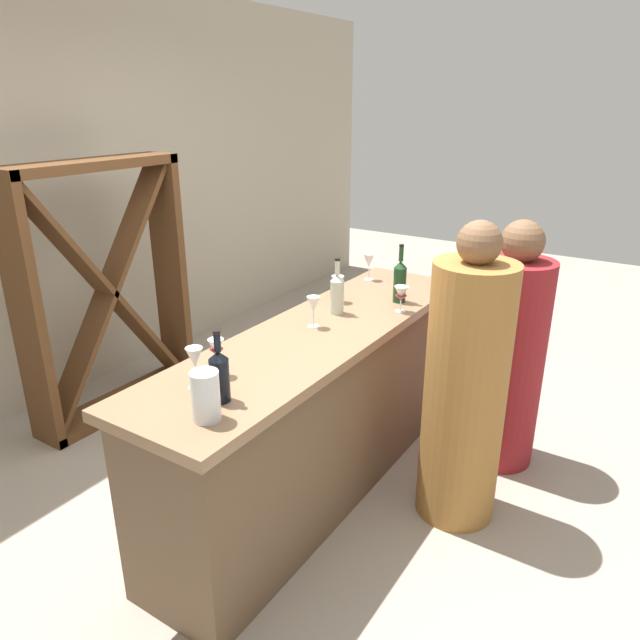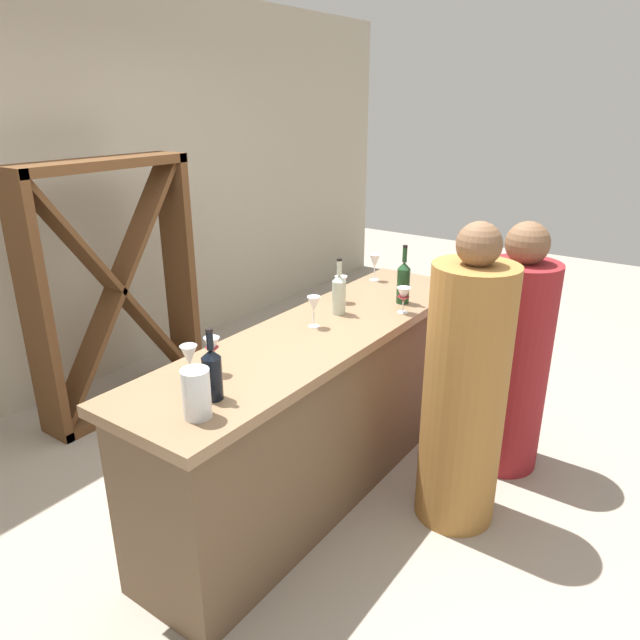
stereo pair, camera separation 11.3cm
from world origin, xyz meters
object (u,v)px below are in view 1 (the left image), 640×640
object	(u,v)px
wine_glass_near_center	(313,305)
wine_glass_far_center	(338,284)
water_pitcher	(206,396)
wine_glass_near_right	(195,359)
wine_bottle_center_olive_green	(400,280)
wine_glass_near_left	(401,295)
wine_bottle_leftmost_near_black	(219,375)
person_center_guest	(508,357)
person_left_guest	(465,390)
wine_rack	(107,292)
wine_glass_far_left	(216,350)
wine_glass_far_right	(369,262)
wine_bottle_second_left_clear_pale	(337,293)

from	to	relation	value
wine_glass_near_center	wine_glass_far_center	bearing A→B (deg)	14.17
water_pitcher	wine_glass_near_right	bearing A→B (deg)	52.25
wine_bottle_center_olive_green	wine_glass_near_left	world-z (taller)	wine_bottle_center_olive_green
wine_bottle_leftmost_near_black	person_center_guest	distance (m)	1.81
person_left_guest	wine_glass_far_center	bearing A→B (deg)	-28.37
wine_glass_near_center	person_left_guest	world-z (taller)	person_left_guest
wine_glass_near_center	person_left_guest	bearing A→B (deg)	-74.93
wine_rack	wine_bottle_center_olive_green	size ratio (longest dim) A/B	5.02
wine_glass_near_center	wine_glass_far_center	xyz separation A→B (m)	(0.40, 0.10, -0.01)
wine_glass_near_right	wine_glass_far_left	bearing A→B (deg)	4.05
wine_bottle_leftmost_near_black	wine_glass_far_right	size ratio (longest dim) A/B	1.74
wine_bottle_leftmost_near_black	wine_glass_far_center	world-z (taller)	wine_bottle_leftmost_near_black
wine_bottle_leftmost_near_black	person_left_guest	bearing A→B (deg)	-30.72
wine_glass_far_right	person_left_guest	xyz separation A→B (m)	(-0.67, -0.90, -0.36)
wine_bottle_leftmost_near_black	person_left_guest	distance (m)	1.25
wine_bottle_second_left_clear_pale	person_left_guest	world-z (taller)	person_left_guest
wine_glass_near_right	wine_glass_far_left	distance (m)	0.14
wine_bottle_leftmost_near_black	wine_glass_near_right	size ratio (longest dim) A/B	1.67
wine_rack	wine_bottle_center_olive_green	world-z (taller)	wine_rack
person_left_guest	person_center_guest	size ratio (longest dim) A/B	1.07
wine_bottle_leftmost_near_black	wine_glass_near_left	distance (m)	1.29
wine_glass_near_right	wine_glass_far_right	distance (m)	1.69
wine_glass_far_right	wine_glass_far_center	bearing A→B (deg)	-173.07
water_pitcher	person_center_guest	distance (m)	1.91
wine_glass_far_right	wine_bottle_second_left_clear_pale	bearing A→B (deg)	-166.41
wine_glass_far_left	wine_glass_far_right	bearing A→B (deg)	4.64
wine_glass_near_right	wine_glass_far_right	xyz separation A→B (m)	(1.68, 0.13, -0.01)
wine_bottle_leftmost_near_black	wine_glass_near_center	size ratio (longest dim) A/B	1.81
wine_rack	wine_bottle_second_left_clear_pale	bearing A→B (deg)	-81.08
wine_bottle_center_olive_green	wine_glass_far_left	xyz separation A→B (m)	(-1.26, 0.23, -0.01)
wine_rack	wine_glass_near_left	world-z (taller)	wine_rack
wine_glass_far_center	person_left_guest	bearing A→B (deg)	-103.26
water_pitcher	wine_glass_near_left	bearing A→B (deg)	-3.66
wine_rack	wine_bottle_leftmost_near_black	distance (m)	1.93
wine_bottle_center_olive_green	wine_glass_near_left	bearing A→B (deg)	-151.56
wine_glass_near_left	wine_bottle_leftmost_near_black	bearing A→B (deg)	173.69
wine_glass_near_left	wine_glass_far_left	world-z (taller)	wine_glass_far_left
wine_glass_near_right	person_center_guest	bearing A→B (deg)	-26.58
wine_bottle_second_left_clear_pale	water_pitcher	world-z (taller)	wine_bottle_second_left_clear_pale
wine_bottle_center_olive_green	wine_glass_near_center	distance (m)	0.62
wine_bottle_second_left_clear_pale	water_pitcher	bearing A→B (deg)	-171.26
wine_glass_far_left	wine_rack	bearing A→B (deg)	67.26
wine_bottle_center_olive_green	wine_glass_near_left	size ratio (longest dim) A/B	2.33
wine_bottle_leftmost_near_black	wine_bottle_second_left_clear_pale	world-z (taller)	wine_bottle_second_left_clear_pale
wine_glass_far_right	wine_glass_near_right	bearing A→B (deg)	-175.41
wine_bottle_center_olive_green	wine_bottle_leftmost_near_black	bearing A→B (deg)	177.46
wine_glass_far_left	person_center_guest	distance (m)	1.73
wine_bottle_leftmost_near_black	water_pitcher	bearing A→B (deg)	-158.58
wine_glass_far_left	wine_bottle_leftmost_near_black	bearing A→B (deg)	-134.87
wine_glass_near_right	wine_glass_far_center	bearing A→B (deg)	3.67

